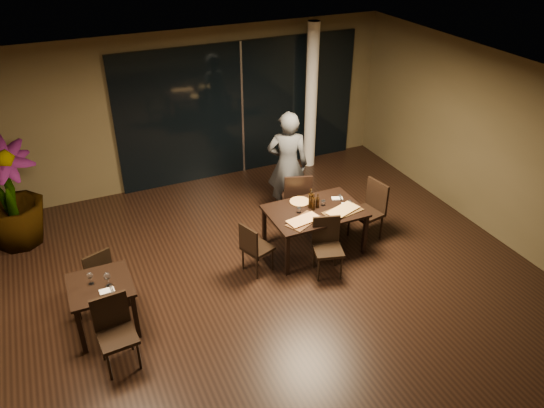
{
  "coord_description": "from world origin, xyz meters",
  "views": [
    {
      "loc": [
        -2.55,
        -5.48,
        5.1
      ],
      "look_at": [
        0.24,
        0.78,
        1.05
      ],
      "focal_mm": 35.0,
      "sensor_mm": 36.0,
      "label": 1
    }
  ],
  "objects_px": {
    "bottle_a": "(314,202)",
    "side_table": "(101,292)",
    "chair_main_right": "(371,207)",
    "chair_side_near": "(115,328)",
    "bottle_b": "(318,201)",
    "potted_plant": "(9,195)",
    "main_table": "(315,214)",
    "chair_main_near": "(327,243)",
    "diner": "(288,165)",
    "chair_main_left": "(254,246)",
    "chair_side_far": "(96,272)",
    "chair_main_far": "(297,197)",
    "bottle_c": "(311,198)"
  },
  "relations": [
    {
      "from": "chair_main_near",
      "to": "bottle_c",
      "type": "height_order",
      "value": "bottle_c"
    },
    {
      "from": "chair_main_far",
      "to": "bottle_a",
      "type": "distance_m",
      "value": 0.81
    },
    {
      "from": "chair_main_left",
      "to": "diner",
      "type": "xyz_separation_m",
      "value": [
        1.21,
        1.37,
        0.5
      ]
    },
    {
      "from": "chair_side_near",
      "to": "bottle_b",
      "type": "relative_size",
      "value": 3.87
    },
    {
      "from": "chair_side_near",
      "to": "bottle_c",
      "type": "relative_size",
      "value": 2.86
    },
    {
      "from": "diner",
      "to": "potted_plant",
      "type": "height_order",
      "value": "diner"
    },
    {
      "from": "chair_main_right",
      "to": "potted_plant",
      "type": "relative_size",
      "value": 0.56
    },
    {
      "from": "main_table",
      "to": "chair_side_far",
      "type": "relative_size",
      "value": 1.73
    },
    {
      "from": "main_table",
      "to": "diner",
      "type": "height_order",
      "value": "diner"
    },
    {
      "from": "chair_side_near",
      "to": "bottle_b",
      "type": "bearing_deg",
      "value": 14.6
    },
    {
      "from": "chair_main_right",
      "to": "diner",
      "type": "bearing_deg",
      "value": -152.83
    },
    {
      "from": "chair_main_left",
      "to": "potted_plant",
      "type": "xyz_separation_m",
      "value": [
        -3.28,
        2.35,
        0.43
      ]
    },
    {
      "from": "chair_main_far",
      "to": "chair_main_right",
      "type": "relative_size",
      "value": 1.02
    },
    {
      "from": "potted_plant",
      "to": "bottle_a",
      "type": "xyz_separation_m",
      "value": [
        4.38,
        -2.15,
        -0.01
      ]
    },
    {
      "from": "side_table",
      "to": "chair_side_far",
      "type": "bearing_deg",
      "value": 89.38
    },
    {
      "from": "chair_side_near",
      "to": "diner",
      "type": "distance_m",
      "value": 4.19
    },
    {
      "from": "main_table",
      "to": "chair_main_far",
      "type": "relative_size",
      "value": 1.46
    },
    {
      "from": "main_table",
      "to": "chair_main_near",
      "type": "relative_size",
      "value": 1.64
    },
    {
      "from": "chair_main_left",
      "to": "bottle_a",
      "type": "xyz_separation_m",
      "value": [
        1.11,
        0.19,
        0.41
      ]
    },
    {
      "from": "chair_main_right",
      "to": "bottle_a",
      "type": "distance_m",
      "value": 1.11
    },
    {
      "from": "bottle_a",
      "to": "bottle_b",
      "type": "distance_m",
      "value": 0.09
    },
    {
      "from": "potted_plant",
      "to": "bottle_a",
      "type": "bearing_deg",
      "value": -26.16
    },
    {
      "from": "chair_main_near",
      "to": "chair_side_near",
      "type": "xyz_separation_m",
      "value": [
        -3.26,
        -0.56,
        0.02
      ]
    },
    {
      "from": "chair_main_far",
      "to": "bottle_c",
      "type": "height_order",
      "value": "bottle_c"
    },
    {
      "from": "main_table",
      "to": "chair_side_far",
      "type": "bearing_deg",
      "value": 177.72
    },
    {
      "from": "chair_main_left",
      "to": "chair_side_near",
      "type": "height_order",
      "value": "chair_side_near"
    },
    {
      "from": "diner",
      "to": "bottle_a",
      "type": "bearing_deg",
      "value": 109.17
    },
    {
      "from": "chair_side_near",
      "to": "bottle_a",
      "type": "bearing_deg",
      "value": 14.68
    },
    {
      "from": "side_table",
      "to": "bottle_a",
      "type": "xyz_separation_m",
      "value": [
        3.38,
        0.52,
        0.27
      ]
    },
    {
      "from": "main_table",
      "to": "bottle_c",
      "type": "relative_size",
      "value": 4.49
    },
    {
      "from": "main_table",
      "to": "bottle_b",
      "type": "relative_size",
      "value": 6.07
    },
    {
      "from": "diner",
      "to": "potted_plant",
      "type": "xyz_separation_m",
      "value": [
        -4.49,
        0.97,
        -0.08
      ]
    },
    {
      "from": "chair_main_near",
      "to": "chair_main_left",
      "type": "relative_size",
      "value": 1.07
    },
    {
      "from": "diner",
      "to": "chair_side_far",
      "type": "bearing_deg",
      "value": 41.49
    },
    {
      "from": "main_table",
      "to": "diner",
      "type": "relative_size",
      "value": 0.76
    },
    {
      "from": "chair_main_far",
      "to": "bottle_b",
      "type": "xyz_separation_m",
      "value": [
        0.0,
        -0.72,
        0.3
      ]
    },
    {
      "from": "bottle_a",
      "to": "bottle_c",
      "type": "relative_size",
      "value": 0.85
    },
    {
      "from": "side_table",
      "to": "potted_plant",
      "type": "distance_m",
      "value": 2.87
    },
    {
      "from": "chair_main_right",
      "to": "diner",
      "type": "distance_m",
      "value": 1.62
    },
    {
      "from": "main_table",
      "to": "side_table",
      "type": "distance_m",
      "value": 3.44
    },
    {
      "from": "chair_main_right",
      "to": "bottle_b",
      "type": "xyz_separation_m",
      "value": [
        -0.97,
        0.09,
        0.31
      ]
    },
    {
      "from": "side_table",
      "to": "chair_main_right",
      "type": "xyz_separation_m",
      "value": [
        4.44,
        0.46,
        -0.06
      ]
    },
    {
      "from": "diner",
      "to": "chair_main_right",
      "type": "bearing_deg",
      "value": 151.88
    },
    {
      "from": "diner",
      "to": "bottle_a",
      "type": "relative_size",
      "value": 6.91
    },
    {
      "from": "bottle_a",
      "to": "side_table",
      "type": "bearing_deg",
      "value": -171.18
    },
    {
      "from": "chair_side_near",
      "to": "side_table",
      "type": "bearing_deg",
      "value": 89.72
    },
    {
      "from": "bottle_c",
      "to": "potted_plant",
      "type": "bearing_deg",
      "value": 154.54
    },
    {
      "from": "main_table",
      "to": "side_table",
      "type": "height_order",
      "value": "same"
    },
    {
      "from": "chair_side_near",
      "to": "chair_main_far",
      "type": "bearing_deg",
      "value": 24.56
    },
    {
      "from": "chair_side_near",
      "to": "chair_main_near",
      "type": "bearing_deg",
      "value": 5.1
    }
  ]
}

